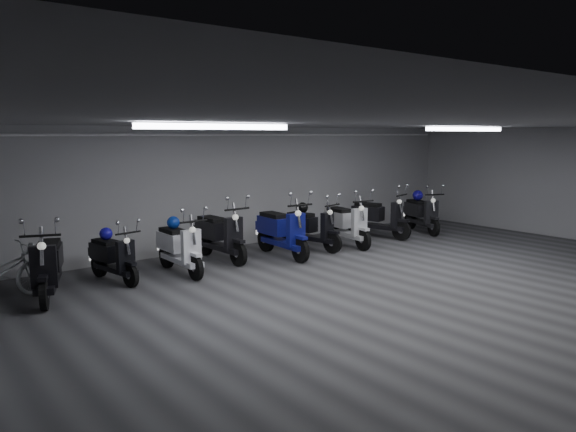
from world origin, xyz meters
TOP-DOWN VIEW (x-y plane):
  - floor at (0.00, 0.00)m, footprint 14.00×10.00m
  - ceiling at (0.00, 0.00)m, footprint 14.00×10.00m
  - back_wall at (0.00, 5.00)m, footprint 14.00×0.01m
  - fluor_strip_left at (-3.00, 1.00)m, footprint 2.40×0.18m
  - fluor_strip_right at (3.00, 1.00)m, footprint 2.40×0.18m
  - conduit at (0.00, 4.92)m, footprint 13.60×0.05m
  - scooter_0 at (-4.81, 3.31)m, footprint 1.25×2.01m
  - scooter_1 at (-3.62, 3.64)m, footprint 0.80×1.67m
  - scooter_2 at (-2.41, 3.43)m, footprint 0.61×1.81m
  - scooter_3 at (-1.25, 3.90)m, footprint 0.73×1.96m
  - scooter_4 at (-0.00, 3.38)m, footprint 0.78×2.03m
  - scooter_5 at (0.96, 3.56)m, footprint 0.99×1.88m
  - scooter_6 at (1.92, 3.38)m, footprint 0.87×1.96m
  - scooter_8 at (3.28, 3.62)m, footprint 1.13×2.00m
  - scooter_9 at (4.76, 3.42)m, footprint 1.23×1.92m
  - helmet_0 at (4.86, 3.65)m, footprint 0.28×0.28m
  - helmet_1 at (-3.65, 3.86)m, footprint 0.23×0.23m
  - helmet_2 at (0.90, 3.80)m, footprint 0.25×0.25m
  - helmet_3 at (-2.41, 3.68)m, footprint 0.24×0.24m

SIDE VIEW (x-z plane):
  - floor at x=0.00m, z-range -0.01..0.00m
  - scooter_1 at x=-3.62m, z-range 0.00..1.19m
  - scooter_5 at x=0.96m, z-range 0.00..1.34m
  - scooter_2 at x=-2.41m, z-range 0.00..1.34m
  - scooter_9 at x=4.76m, z-range 0.00..1.36m
  - scooter_6 at x=1.92m, z-range 0.00..1.41m
  - scooter_8 at x=3.28m, z-range 0.00..1.41m
  - scooter_0 at x=-4.81m, z-range 0.00..1.42m
  - scooter_3 at x=-1.25m, z-range 0.00..1.44m
  - scooter_4 at x=0.00m, z-range 0.00..1.49m
  - helmet_1 at x=-3.65m, z-range 0.74..0.97m
  - helmet_2 at x=0.90m, z-range 0.83..1.08m
  - helmet_3 at x=-2.41m, z-range 0.83..1.08m
  - helmet_0 at x=4.86m, z-range 0.84..1.12m
  - back_wall at x=0.00m, z-range 0.00..2.80m
  - conduit at x=0.00m, z-range 2.59..2.65m
  - fluor_strip_left at x=-3.00m, z-range 2.70..2.78m
  - fluor_strip_right at x=3.00m, z-range 2.70..2.78m
  - ceiling at x=0.00m, z-range 2.80..2.81m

